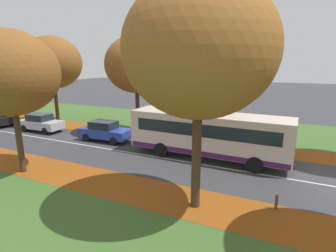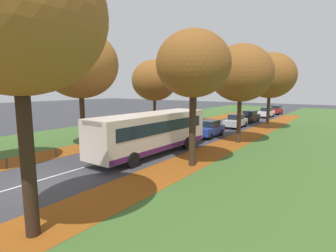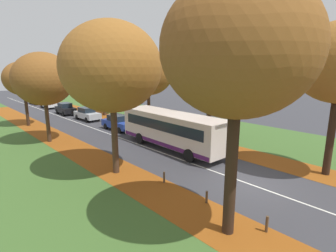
{
  "view_description": "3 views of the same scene",
  "coord_description": "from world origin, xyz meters",
  "px_view_note": "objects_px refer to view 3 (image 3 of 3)",
  "views": [
    {
      "loc": [
        -14.75,
        3.67,
        6.13
      ],
      "look_at": [
        0.26,
        10.67,
        2.17
      ],
      "focal_mm": 28.0,
      "sensor_mm": 36.0,
      "label": 1
    },
    {
      "loc": [
        13.06,
        -6.25,
        4.78
      ],
      "look_at": [
        -0.44,
        12.88,
        1.38
      ],
      "focal_mm": 28.0,
      "sensor_mm": 36.0,
      "label": 2
    },
    {
      "loc": [
        -13.05,
        -6.93,
        6.67
      ],
      "look_at": [
        1.9,
        9.31,
        1.66
      ],
      "focal_mm": 28.0,
      "sensor_mm": 36.0,
      "label": 3
    }
  ],
  "objects_px": {
    "tree_left_near": "(111,67)",
    "bollard_third": "(164,177)",
    "tree_left_nearest": "(238,49)",
    "tree_right_mid": "(148,73)",
    "bollard_second": "(207,197)",
    "car_white_fourth_in_line": "(49,103)",
    "car_silver_following": "(87,114)",
    "tree_right_near": "(210,73)",
    "car_red_trailing": "(37,100)",
    "tree_left_mid": "(43,79)",
    "bus": "(172,129)",
    "car_black_third_in_line": "(65,109)",
    "bollard_nearest": "(267,224)",
    "car_blue_lead": "(118,123)",
    "tree_left_far": "(23,79)",
    "tree_right_far": "(102,70)"
  },
  "relations": [
    {
      "from": "tree_left_near",
      "to": "tree_left_far",
      "type": "height_order",
      "value": "tree_left_near"
    },
    {
      "from": "tree_left_near",
      "to": "car_silver_following",
      "type": "relative_size",
      "value": 2.2
    },
    {
      "from": "tree_left_near",
      "to": "bollard_third",
      "type": "height_order",
      "value": "tree_left_near"
    },
    {
      "from": "car_white_fourth_in_line",
      "to": "tree_right_near",
      "type": "bearing_deg",
      "value": -83.28
    },
    {
      "from": "bollard_nearest",
      "to": "tree_right_far",
      "type": "bearing_deg",
      "value": 73.27
    },
    {
      "from": "tree_right_far",
      "to": "car_black_third_in_line",
      "type": "distance_m",
      "value": 8.0
    },
    {
      "from": "tree_left_mid",
      "to": "tree_right_near",
      "type": "bearing_deg",
      "value": -42.72
    },
    {
      "from": "bollard_nearest",
      "to": "tree_left_far",
      "type": "bearing_deg",
      "value": 92.64
    },
    {
      "from": "tree_right_far",
      "to": "car_silver_following",
      "type": "height_order",
      "value": "tree_right_far"
    },
    {
      "from": "tree_left_near",
      "to": "bollard_second",
      "type": "bearing_deg",
      "value": -79.05
    },
    {
      "from": "bollard_third",
      "to": "bus",
      "type": "height_order",
      "value": "bus"
    },
    {
      "from": "tree_left_nearest",
      "to": "bollard_nearest",
      "type": "xyz_separation_m",
      "value": [
        1.16,
        -1.09,
        -6.91
      ]
    },
    {
      "from": "tree_right_far",
      "to": "car_silver_following",
      "type": "relative_size",
      "value": 2.08
    },
    {
      "from": "tree_left_near",
      "to": "tree_right_mid",
      "type": "xyz_separation_m",
      "value": [
        9.82,
        8.9,
        -0.61
      ]
    },
    {
      "from": "tree_right_near",
      "to": "car_blue_lead",
      "type": "bearing_deg",
      "value": 110.44
    },
    {
      "from": "tree_left_near",
      "to": "bollard_third",
      "type": "relative_size",
      "value": 13.83
    },
    {
      "from": "tree_left_nearest",
      "to": "car_black_third_in_line",
      "type": "distance_m",
      "value": 33.17
    },
    {
      "from": "tree_right_near",
      "to": "car_red_trailing",
      "type": "height_order",
      "value": "tree_right_near"
    },
    {
      "from": "car_white_fourth_in_line",
      "to": "tree_left_nearest",
      "type": "bearing_deg",
      "value": -99.06
    },
    {
      "from": "car_red_trailing",
      "to": "tree_left_mid",
      "type": "bearing_deg",
      "value": -104.46
    },
    {
      "from": "tree_left_mid",
      "to": "car_blue_lead",
      "type": "xyz_separation_m",
      "value": [
        7.1,
        -0.36,
        -4.8
      ]
    },
    {
      "from": "car_silver_following",
      "to": "car_black_third_in_line",
      "type": "height_order",
      "value": "same"
    },
    {
      "from": "car_red_trailing",
      "to": "tree_right_mid",
      "type": "bearing_deg",
      "value": -83.12
    },
    {
      "from": "tree_left_near",
      "to": "car_silver_following",
      "type": "xyz_separation_m",
      "value": [
        6.42,
        17.28,
        -5.82
      ]
    },
    {
      "from": "bollard_second",
      "to": "car_blue_lead",
      "type": "xyz_separation_m",
      "value": [
        5.2,
        16.4,
        0.5
      ]
    },
    {
      "from": "tree_left_mid",
      "to": "tree_left_far",
      "type": "relative_size",
      "value": 1.09
    },
    {
      "from": "bollard_third",
      "to": "tree_left_nearest",
      "type": "bearing_deg",
      "value": -102.83
    },
    {
      "from": "tree_left_far",
      "to": "bollard_third",
      "type": "relative_size",
      "value": 10.76
    },
    {
      "from": "tree_left_nearest",
      "to": "car_red_trailing",
      "type": "distance_m",
      "value": 46.95
    },
    {
      "from": "bus",
      "to": "car_white_fourth_in_line",
      "type": "xyz_separation_m",
      "value": [
        0.21,
        29.82,
        -0.89
      ]
    },
    {
      "from": "bollard_nearest",
      "to": "car_black_third_in_line",
      "type": "distance_m",
      "value": 33.42
    },
    {
      "from": "tree_left_nearest",
      "to": "tree_right_mid",
      "type": "distance_m",
      "value": 20.04
    },
    {
      "from": "tree_left_mid",
      "to": "tree_left_nearest",
      "type": "bearing_deg",
      "value": -87.9
    },
    {
      "from": "tree_right_near",
      "to": "bus",
      "type": "xyz_separation_m",
      "value": [
        -3.81,
        0.77,
        -4.46
      ]
    },
    {
      "from": "tree_left_mid",
      "to": "car_white_fourth_in_line",
      "type": "xyz_separation_m",
      "value": [
        7.02,
        20.79,
        -4.8
      ]
    },
    {
      "from": "bollard_nearest",
      "to": "car_blue_lead",
      "type": "relative_size",
      "value": 0.17
    },
    {
      "from": "tree_right_near",
      "to": "tree_right_far",
      "type": "distance_m",
      "value": 18.28
    },
    {
      "from": "tree_left_mid",
      "to": "car_silver_following",
      "type": "distance_m",
      "value": 11.02
    },
    {
      "from": "tree_right_mid",
      "to": "tree_left_far",
      "type": "bearing_deg",
      "value": 134.97
    },
    {
      "from": "bollard_second",
      "to": "bus",
      "type": "height_order",
      "value": "bus"
    },
    {
      "from": "tree_left_far",
      "to": "car_white_fourth_in_line",
      "type": "bearing_deg",
      "value": 62.16
    },
    {
      "from": "tree_left_near",
      "to": "car_blue_lead",
      "type": "xyz_separation_m",
      "value": [
        6.44,
        9.96,
        -5.82
      ]
    },
    {
      "from": "tree_right_mid",
      "to": "car_blue_lead",
      "type": "distance_m",
      "value": 6.3
    },
    {
      "from": "tree_left_near",
      "to": "bollard_third",
      "type": "xyz_separation_m",
      "value": [
        1.24,
        -3.25,
        -6.3
      ]
    },
    {
      "from": "tree_left_near",
      "to": "bus",
      "type": "relative_size",
      "value": 0.89
    },
    {
      "from": "tree_left_nearest",
      "to": "car_white_fourth_in_line",
      "type": "bearing_deg",
      "value": 80.94
    },
    {
      "from": "tree_right_near",
      "to": "bollard_second",
      "type": "distance_m",
      "value": 12.59
    },
    {
      "from": "car_black_third_in_line",
      "to": "tree_left_mid",
      "type": "bearing_deg",
      "value": -117.17
    },
    {
      "from": "tree_right_near",
      "to": "tree_right_far",
      "type": "xyz_separation_m",
      "value": [
        -0.23,
        18.27,
        0.05
      ]
    },
    {
      "from": "tree_left_nearest",
      "to": "car_silver_following",
      "type": "height_order",
      "value": "tree_left_nearest"
    }
  ]
}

